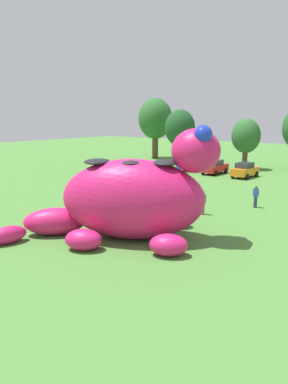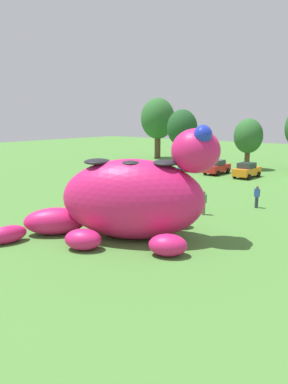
{
  "view_description": "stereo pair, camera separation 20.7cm",
  "coord_description": "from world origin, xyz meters",
  "px_view_note": "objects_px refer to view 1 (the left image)",
  "views": [
    {
      "loc": [
        12.47,
        -16.51,
        6.88
      ],
      "look_at": [
        -0.94,
        0.32,
        2.53
      ],
      "focal_mm": 35.25,
      "sensor_mm": 36.0,
      "label": 1
    },
    {
      "loc": [
        12.63,
        -16.38,
        6.88
      ],
      "look_at": [
        -0.94,
        0.32,
        2.53
      ],
      "focal_mm": 35.25,
      "sensor_mm": 36.0,
      "label": 2
    }
  ],
  "objects_px": {
    "car_red": "(215,167)",
    "giant_inflatable_creature": "(133,198)",
    "spectator_mid_field": "(184,203)",
    "spectator_by_cars": "(203,203)",
    "car_blue": "(190,164)",
    "spectator_near_inflatable": "(256,197)",
    "car_orange": "(245,170)"
  },
  "relations": [
    {
      "from": "car_red",
      "to": "giant_inflatable_creature",
      "type": "bearing_deg",
      "value": -72.07
    },
    {
      "from": "spectator_mid_field",
      "to": "spectator_by_cars",
      "type": "distance_m",
      "value": 1.35
    },
    {
      "from": "car_blue",
      "to": "spectator_near_inflatable",
      "type": "bearing_deg",
      "value": -44.21
    },
    {
      "from": "car_blue",
      "to": "spectator_by_cars",
      "type": "height_order",
      "value": "car_blue"
    },
    {
      "from": "car_orange",
      "to": "giant_inflatable_creature",
      "type": "bearing_deg",
      "value": -80.63
    },
    {
      "from": "giant_inflatable_creature",
      "to": "car_blue",
      "type": "xyz_separation_m",
      "value": [
        -11.96,
        25.61,
        -1.49
      ]
    },
    {
      "from": "car_blue",
      "to": "car_orange",
      "type": "height_order",
      "value": "same"
    },
    {
      "from": "spectator_near_inflatable",
      "to": "spectator_by_cars",
      "type": "bearing_deg",
      "value": -115.7
    },
    {
      "from": "giant_inflatable_creature",
      "to": "car_red",
      "type": "xyz_separation_m",
      "value": [
        -8.02,
        24.78,
        -1.49
      ]
    },
    {
      "from": "giant_inflatable_creature",
      "to": "car_orange",
      "type": "relative_size",
      "value": 2.57
    },
    {
      "from": "car_orange",
      "to": "car_blue",
      "type": "bearing_deg",
      "value": 172.15
    },
    {
      "from": "spectator_near_inflatable",
      "to": "spectator_mid_field",
      "type": "height_order",
      "value": "same"
    },
    {
      "from": "car_orange",
      "to": "spectator_mid_field",
      "type": "xyz_separation_m",
      "value": [
        3.52,
        -18.29,
        -0.01
      ]
    },
    {
      "from": "spectator_mid_field",
      "to": "spectator_by_cars",
      "type": "bearing_deg",
      "value": 39.94
    },
    {
      "from": "car_red",
      "to": "spectator_mid_field",
      "type": "relative_size",
      "value": 2.4
    },
    {
      "from": "spectator_near_inflatable",
      "to": "spectator_by_cars",
      "type": "distance_m",
      "value": 4.82
    },
    {
      "from": "car_red",
      "to": "spectator_by_cars",
      "type": "distance_m",
      "value": 19.64
    },
    {
      "from": "car_orange",
      "to": "spectator_mid_field",
      "type": "distance_m",
      "value": 18.63
    },
    {
      "from": "spectator_near_inflatable",
      "to": "car_red",
      "type": "bearing_deg",
      "value": 128.5
    },
    {
      "from": "giant_inflatable_creature",
      "to": "car_blue",
      "type": "bearing_deg",
      "value": 115.04
    },
    {
      "from": "car_red",
      "to": "spectator_near_inflatable",
      "type": "distance_m",
      "value": 17.06
    },
    {
      "from": "car_orange",
      "to": "spectator_near_inflatable",
      "type": "relative_size",
      "value": 2.41
    },
    {
      "from": "car_blue",
      "to": "car_red",
      "type": "height_order",
      "value": "same"
    },
    {
      "from": "car_blue",
      "to": "car_orange",
      "type": "xyz_separation_m",
      "value": [
        7.92,
        -1.09,
        0.0
      ]
    },
    {
      "from": "car_blue",
      "to": "spectator_mid_field",
      "type": "distance_m",
      "value": 22.51
    },
    {
      "from": "spectator_mid_field",
      "to": "car_orange",
      "type": "bearing_deg",
      "value": 100.9
    },
    {
      "from": "car_red",
      "to": "spectator_near_inflatable",
      "type": "bearing_deg",
      "value": -51.5
    },
    {
      "from": "spectator_by_cars",
      "to": "spectator_near_inflatable",
      "type": "bearing_deg",
      "value": 64.3
    },
    {
      "from": "car_blue",
      "to": "spectator_by_cars",
      "type": "xyz_separation_m",
      "value": [
        12.47,
        -18.52,
        -0.01
      ]
    },
    {
      "from": "car_blue",
      "to": "car_orange",
      "type": "relative_size",
      "value": 0.99
    },
    {
      "from": "spectator_near_inflatable",
      "to": "spectator_mid_field",
      "type": "bearing_deg",
      "value": -120.95
    },
    {
      "from": "giant_inflatable_creature",
      "to": "spectator_near_inflatable",
      "type": "height_order",
      "value": "giant_inflatable_creature"
    }
  ]
}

